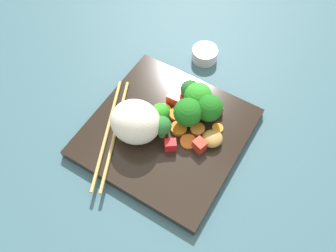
% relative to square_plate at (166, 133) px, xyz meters
% --- Properties ---
extents(ground_plane, '(1.10, 1.10, 0.02)m').
position_rel_square_plate_xyz_m(ground_plane, '(0.00, 0.00, -0.02)').
color(ground_plane, '#355A66').
extents(square_plate, '(0.28, 0.28, 0.02)m').
position_rel_square_plate_xyz_m(square_plate, '(0.00, 0.00, 0.00)').
color(square_plate, black).
rests_on(square_plate, ground_plane).
extents(rice_mound, '(0.10, 0.10, 0.08)m').
position_rel_square_plate_xyz_m(rice_mound, '(-0.04, -0.03, 0.05)').
color(rice_mound, white).
rests_on(rice_mound, square_plate).
extents(broccoli_floret_0, '(0.05, 0.05, 0.06)m').
position_rel_square_plate_xyz_m(broccoli_floret_0, '(0.02, 0.03, 0.05)').
color(broccoli_floret_0, '#6EAD51').
rests_on(broccoli_floret_0, square_plate).
extents(broccoli_floret_1, '(0.03, 0.03, 0.05)m').
position_rel_square_plate_xyz_m(broccoli_floret_1, '(-0.02, 0.01, 0.04)').
color(broccoli_floret_1, '#75B953').
rests_on(broccoli_floret_1, square_plate).
extents(broccoli_floret_2, '(0.04, 0.04, 0.05)m').
position_rel_square_plate_xyz_m(broccoli_floret_2, '(-0.00, 0.08, 0.04)').
color(broccoli_floret_2, '#53993C').
rests_on(broccoli_floret_2, square_plate).
extents(broccoli_floret_3, '(0.05, 0.05, 0.06)m').
position_rel_square_plate_xyz_m(broccoli_floret_3, '(0.05, 0.06, 0.05)').
color(broccoli_floret_3, '#549347').
rests_on(broccoli_floret_3, square_plate).
extents(broccoli_floret_4, '(0.05, 0.05, 0.06)m').
position_rel_square_plate_xyz_m(broccoli_floret_4, '(0.02, 0.07, 0.04)').
color(broccoli_floret_4, '#6D9E43').
rests_on(broccoli_floret_4, square_plate).
extents(broccoli_floret_5, '(0.03, 0.03, 0.05)m').
position_rel_square_plate_xyz_m(broccoli_floret_5, '(0.00, -0.01, 0.04)').
color(broccoli_floret_5, '#6DA947').
rests_on(broccoli_floret_5, square_plate).
extents(carrot_slice_0, '(0.03, 0.03, 0.00)m').
position_rel_square_plate_xyz_m(carrot_slice_0, '(0.05, -0.00, 0.01)').
color(carrot_slice_0, orange).
rests_on(carrot_slice_0, square_plate).
extents(carrot_slice_1, '(0.03, 0.03, 0.01)m').
position_rel_square_plate_xyz_m(carrot_slice_1, '(-0.00, 0.04, 0.01)').
color(carrot_slice_1, orange).
rests_on(carrot_slice_1, square_plate).
extents(carrot_slice_2, '(0.04, 0.04, 0.00)m').
position_rel_square_plate_xyz_m(carrot_slice_2, '(-0.03, 0.03, 0.01)').
color(carrot_slice_2, orange).
rests_on(carrot_slice_2, square_plate).
extents(carrot_slice_3, '(0.04, 0.04, 0.01)m').
position_rel_square_plate_xyz_m(carrot_slice_3, '(0.02, 0.01, 0.01)').
color(carrot_slice_3, orange).
rests_on(carrot_slice_3, square_plate).
extents(carrot_slice_4, '(0.03, 0.03, 0.01)m').
position_rel_square_plate_xyz_m(carrot_slice_4, '(0.05, 0.03, 0.01)').
color(carrot_slice_4, orange).
rests_on(carrot_slice_4, square_plate).
extents(carrot_slice_5, '(0.03, 0.03, 0.00)m').
position_rel_square_plate_xyz_m(carrot_slice_5, '(0.08, 0.05, 0.01)').
color(carrot_slice_5, orange).
rests_on(carrot_slice_5, square_plate).
extents(pepper_chunk_0, '(0.03, 0.03, 0.02)m').
position_rel_square_plate_xyz_m(pepper_chunk_0, '(-0.02, 0.07, 0.02)').
color(pepper_chunk_0, red).
rests_on(pepper_chunk_0, square_plate).
extents(pepper_chunk_1, '(0.03, 0.02, 0.02)m').
position_rel_square_plate_xyz_m(pepper_chunk_1, '(0.03, -0.03, 0.02)').
color(pepper_chunk_1, red).
rests_on(pepper_chunk_1, square_plate).
extents(pepper_chunk_2, '(0.03, 0.03, 0.02)m').
position_rel_square_plate_xyz_m(pepper_chunk_2, '(0.06, 0.08, 0.02)').
color(pepper_chunk_2, red).
rests_on(pepper_chunk_2, square_plate).
extents(pepper_chunk_3, '(0.02, 0.02, 0.02)m').
position_rel_square_plate_xyz_m(pepper_chunk_3, '(0.07, -0.00, 0.02)').
color(pepper_chunk_3, red).
rests_on(pepper_chunk_3, square_plate).
extents(chicken_piece_0, '(0.04, 0.03, 0.02)m').
position_rel_square_plate_xyz_m(chicken_piece_0, '(0.01, 0.06, 0.02)').
color(chicken_piece_0, tan).
rests_on(chicken_piece_0, square_plate).
extents(chicken_piece_1, '(0.05, 0.05, 0.02)m').
position_rel_square_plate_xyz_m(chicken_piece_1, '(0.08, 0.02, 0.02)').
color(chicken_piece_1, '#B18845').
rests_on(chicken_piece_1, square_plate).
extents(chopstick_pair, '(0.12, 0.22, 0.01)m').
position_rel_square_plate_xyz_m(chopstick_pair, '(-0.08, -0.06, 0.01)').
color(chopstick_pair, tan).
rests_on(chopstick_pair, square_plate).
extents(sauce_cup, '(0.05, 0.05, 0.03)m').
position_rel_square_plate_xyz_m(sauce_cup, '(-0.03, 0.20, 0.00)').
color(sauce_cup, silver).
rests_on(sauce_cup, ground_plane).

